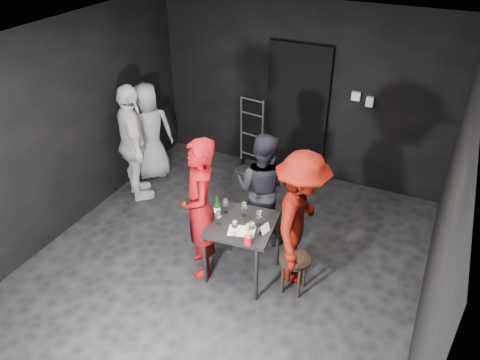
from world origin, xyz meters
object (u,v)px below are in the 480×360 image
at_px(tasting_table, 242,230).
at_px(stool, 295,264).
at_px(hand_truck, 250,158).
at_px(woman_black, 262,188).
at_px(breadstick_cup, 248,235).
at_px(bystander_grey, 149,131).
at_px(bystander_cream, 132,135).
at_px(man_maroon, 301,213).
at_px(server_red, 200,199).
at_px(wine_bottle, 217,209).

height_order(tasting_table, stool, tasting_table).
height_order(hand_truck, woman_black, woman_black).
bearing_deg(stool, breadstick_cup, -144.45).
height_order(hand_truck, bystander_grey, bystander_grey).
height_order(hand_truck, stool, hand_truck).
height_order(bystander_grey, breadstick_cup, bystander_grey).
xyz_separation_m(hand_truck, tasting_table, (0.92, -2.27, 0.43)).
bearing_deg(bystander_grey, tasting_table, 106.82).
distance_m(woman_black, bystander_cream, 2.04).
bearing_deg(man_maroon, server_red, 102.06).
bearing_deg(bystander_cream, server_red, -168.49).
bearing_deg(server_red, tasting_table, 67.12).
distance_m(hand_truck, stool, 2.76).
xyz_separation_m(tasting_table, woman_black, (-0.08, 0.77, 0.09)).
distance_m(bystander_cream, breadstick_cup, 2.60).
distance_m(hand_truck, breadstick_cup, 2.89).
bearing_deg(bystander_grey, bystander_cream, 64.56).
bearing_deg(woman_black, bystander_cream, -4.36).
xyz_separation_m(hand_truck, server_red, (0.45, -2.39, 0.79)).
height_order(server_red, bystander_cream, bystander_cream).
xyz_separation_m(woman_black, breadstick_cup, (0.30, -1.07, 0.13)).
bearing_deg(man_maroon, bystander_grey, 60.46).
distance_m(hand_truck, bystander_cream, 2.01).
height_order(stool, woman_black, woman_black).
relative_size(stool, bystander_cream, 0.23).
bearing_deg(stool, wine_bottle, -177.86).
bearing_deg(server_red, man_maroon, 72.33).
relative_size(hand_truck, stool, 2.61).
height_order(woman_black, breadstick_cup, woman_black).
distance_m(tasting_table, stool, 0.70).
height_order(stool, man_maroon, man_maroon).
height_order(tasting_table, server_red, server_red).
bearing_deg(tasting_table, man_maroon, 22.61).
bearing_deg(breadstick_cup, woman_black, 105.42).
xyz_separation_m(woman_black, man_maroon, (0.68, -0.52, 0.16)).
height_order(tasting_table, man_maroon, man_maroon).
distance_m(man_maroon, breadstick_cup, 0.67).
height_order(bystander_cream, wine_bottle, bystander_cream).
bearing_deg(breadstick_cup, tasting_table, 125.08).
bearing_deg(tasting_table, stool, 0.37).
height_order(bystander_cream, bystander_grey, bystander_cream).
height_order(woman_black, man_maroon, man_maroon).
bearing_deg(hand_truck, man_maroon, -45.53).
xyz_separation_m(hand_truck, stool, (1.56, -2.27, 0.15)).
xyz_separation_m(hand_truck, wine_bottle, (0.62, -2.31, 0.64)).
height_order(man_maroon, wine_bottle, man_maroon).
distance_m(tasting_table, server_red, 0.60).
xyz_separation_m(bystander_cream, wine_bottle, (1.81, -0.89, -0.15)).
height_order(stool, breadstick_cup, breadstick_cup).
bearing_deg(bystander_grey, wine_bottle, 102.49).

